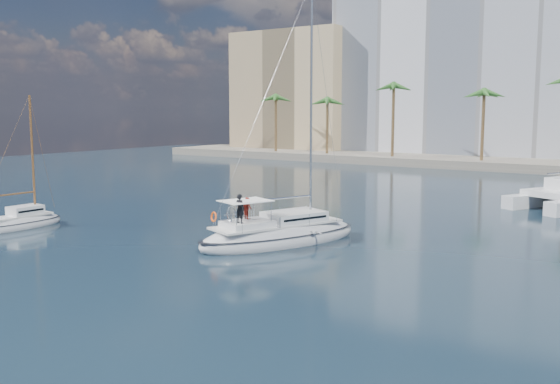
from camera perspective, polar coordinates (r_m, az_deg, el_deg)
The scene contains 9 objects.
ground at distance 36.36m, azimuth -1.32°, elevation -5.31°, with size 160.00×160.00×0.00m, color black.
quay at distance 92.41m, azimuth 21.41°, elevation 2.37°, with size 120.00×14.00×1.20m, color gray.
building_modern at distance 107.05m, azimuth 16.90°, elevation 10.38°, with size 42.00×16.00×28.00m, color white.
building_tan_left at distance 116.19m, azimuth 1.81°, elevation 8.97°, with size 22.00×14.00×22.00m, color tan.
palm_left at distance 101.76m, azimuth 1.95°, elevation 8.76°, with size 3.60×3.60×12.30m.
palm_centre at distance 88.24m, azimuth 21.12°, elevation 8.46°, with size 3.60×3.60×12.30m.
main_sloop at distance 38.04m, azimuth -0.02°, elevation -3.94°, with size 7.29×11.66×16.53m.
small_sloop at distance 46.53m, azimuth -22.82°, elevation -2.59°, with size 2.28×6.75×9.63m.
seagull at distance 37.34m, azimuth 3.16°, elevation -3.72°, with size 1.17×0.50×0.22m.
Camera 1 is at (20.76, -28.74, 8.08)m, focal length 40.00 mm.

